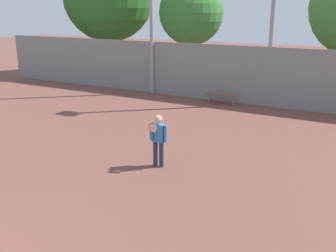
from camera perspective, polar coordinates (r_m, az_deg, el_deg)
The scene contains 4 objects.
tennis_player at distance 11.58m, azimuth -1.43°, elevation -1.68°, with size 0.58×0.42×1.59m.
bench_courtside_near at distance 19.70m, azimuth 7.69°, elevation 4.51°, with size 1.60×0.40×0.50m.
back_fence at distance 19.83m, azimuth 10.44°, elevation 7.31°, with size 31.77×0.06×2.84m.
tree_green_broad at distance 26.64m, azimuth 3.41°, elevation 16.11°, with size 4.22×4.22×6.43m.
Camera 1 is at (6.33, -2.95, 4.56)m, focal length 42.00 mm.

